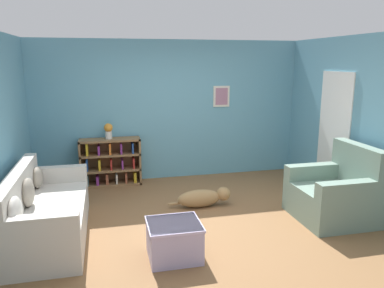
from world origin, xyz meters
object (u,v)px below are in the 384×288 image
object	(u,v)px
bookshelf	(111,162)
recliner_chair	(336,194)
couch	(45,214)
coffee_table	(174,239)
dog	(203,198)
vase	(108,130)

from	to	relation	value
bookshelf	recliner_chair	world-z (taller)	recliner_chair
couch	coffee_table	bearing A→B (deg)	-29.68
recliner_chair	dog	xyz separation A→B (m)	(-1.72, 0.85, -0.22)
recliner_chair	vase	bearing A→B (deg)	143.75
couch	recliner_chair	world-z (taller)	recliner_chair
couch	recliner_chair	size ratio (longest dim) A/B	1.90
coffee_table	vase	size ratio (longest dim) A/B	2.15
recliner_chair	dog	bearing A→B (deg)	153.67
bookshelf	recliner_chair	bearing A→B (deg)	-36.59
bookshelf	recliner_chair	xyz separation A→B (m)	(3.09, -2.29, -0.05)
couch	recliner_chair	bearing A→B (deg)	-4.25
couch	coffee_table	size ratio (longest dim) A/B	3.35
dog	vase	bearing A→B (deg)	134.12
couch	bookshelf	xyz separation A→B (m)	(0.86, 2.00, 0.09)
bookshelf	dog	world-z (taller)	bookshelf
bookshelf	vase	distance (m)	0.60
couch	coffee_table	world-z (taller)	couch
couch	dog	bearing A→B (deg)	14.06
recliner_chair	coffee_table	size ratio (longest dim) A/B	1.76
dog	recliner_chair	bearing A→B (deg)	-26.33
couch	bookshelf	world-z (taller)	couch
couch	coffee_table	distance (m)	1.74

